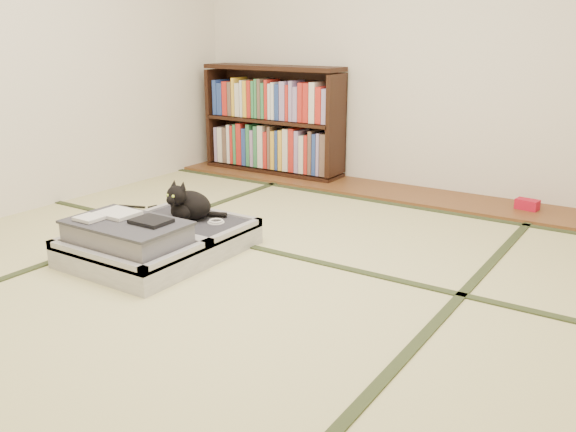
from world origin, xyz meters
The scene contains 9 objects.
floor centered at (0.00, 0.00, 0.00)m, with size 4.50×4.50×0.00m, color #CDCB88.
wood_strip centered at (0.00, 2.00, 0.01)m, with size 4.00×0.50×0.02m, color brown.
red_item centered at (0.93, 2.03, 0.06)m, with size 0.15×0.09×0.07m, color #AE0D26.
tatami_borders centered at (0.00, 0.49, 0.00)m, with size 4.00×4.50×0.01m.
bookcase centered at (-1.23, 2.07, 0.45)m, with size 1.28×0.29×0.92m.
suitcase centered at (-0.58, -0.02, 0.10)m, with size 0.71×0.95×0.28m.
cat centered at (-0.60, 0.27, 0.23)m, with size 0.32×0.32×0.26m.
cable_coil centered at (-0.42, 0.31, 0.15)m, with size 0.10×0.10×0.02m.
hanger centered at (-1.33, 0.58, 0.01)m, with size 0.42×0.21×0.01m.
Camera 1 is at (1.77, -2.26, 1.20)m, focal length 38.00 mm.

